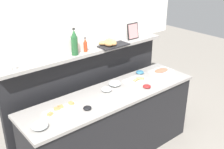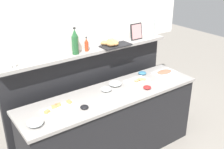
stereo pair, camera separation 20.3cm
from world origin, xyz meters
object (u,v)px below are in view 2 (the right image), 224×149
glass_bowl_large (35,123)px  condiment_bowl_red (142,73)px  condiment_bowl_teal (147,87)px  hot_sauce_bottle (86,45)px  cold_cuts_platter (164,72)px  wine_bottle_green (75,42)px  salt_shaker (10,64)px  condiment_bowl_dark (84,107)px  glass_bowl_small (106,89)px  pepper_shaker (14,63)px  water_carafe (151,28)px  bread_basket (112,43)px  framed_picture (136,32)px  sandwich_platter_side (137,80)px  glass_bowl_medium (115,84)px  sandwich_platter_front (59,108)px

glass_bowl_large → condiment_bowl_red: bearing=11.0°
condiment_bowl_teal → hot_sauce_bottle: size_ratio=0.55×
cold_cuts_platter → wine_bottle_green: bearing=163.9°
cold_cuts_platter → salt_shaker: size_ratio=3.59×
hot_sauce_bottle → condiment_bowl_dark: bearing=-124.2°
glass_bowl_small → pepper_shaker: (-0.92, 0.32, 0.44)m
condiment_bowl_red → water_carafe: (0.31, 0.20, 0.53)m
pepper_shaker → water_carafe: 1.91m
cold_cuts_platter → water_carafe: (0.03, 0.34, 0.54)m
condiment_bowl_teal → pepper_shaker: (-1.36, 0.56, 0.44)m
bread_basket → glass_bowl_large: bearing=-157.4°
glass_bowl_large → framed_picture: bearing=18.2°
salt_shaker → pepper_shaker: size_ratio=1.00×
glass_bowl_large → framed_picture: size_ratio=0.72×
salt_shaker → sandwich_platter_side: bearing=-12.9°
framed_picture → glass_bowl_small: bearing=-154.2°
sandwich_platter_side → bread_basket: 0.58m
glass_bowl_large → condiment_bowl_red: size_ratio=1.46×
bread_basket → sandwich_platter_side: bearing=-64.3°
sandwich_platter_side → glass_bowl_medium: 0.32m
bread_basket → water_carafe: bearing=-0.7°
pepper_shaker → bread_basket: 1.24m
salt_shaker → pepper_shaker: same height
glass_bowl_large → glass_bowl_small: size_ratio=1.27×
framed_picture → water_carafe: size_ratio=0.83×
sandwich_platter_side → framed_picture: size_ratio=1.39×
condiment_bowl_teal → hot_sauce_bottle: 0.89m
condiment_bowl_dark → condiment_bowl_teal: 0.85m
sandwich_platter_side → bread_basket: (-0.16, 0.34, 0.44)m
glass_bowl_small → condiment_bowl_teal: glass_bowl_small is taller
condiment_bowl_red → wine_bottle_green: bearing=167.3°
sandwich_platter_front → cold_cuts_platter: bearing=1.1°
glass_bowl_medium → condiment_bowl_red: bearing=7.7°
wine_bottle_green → sandwich_platter_front: bearing=-139.1°
bread_basket → framed_picture: bearing=3.9°
sandwich_platter_front → glass_bowl_small: (0.63, 0.05, 0.01)m
salt_shaker → pepper_shaker: 0.04m
sandwich_platter_front → condiment_bowl_red: condiment_bowl_red is taller
wine_bottle_green → water_carafe: size_ratio=1.18×
wine_bottle_green → hot_sauce_bottle: size_ratio=1.80×
glass_bowl_large → condiment_bowl_teal: 1.39m
hot_sauce_bottle → sandwich_platter_side: bearing=-33.0°
sandwich_platter_front → bread_basket: (0.95, 0.38, 0.44)m
pepper_shaker → framed_picture: size_ratio=0.39×
pepper_shaker → glass_bowl_large: bearing=-93.1°
water_carafe → condiment_bowl_red: bearing=-146.8°
sandwich_platter_front → framed_picture: size_ratio=1.70×
condiment_bowl_red → glass_bowl_medium: bearing=-172.3°
condiment_bowl_red → salt_shaker: size_ratio=1.26×
condiment_bowl_red → pepper_shaker: bearing=172.7°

